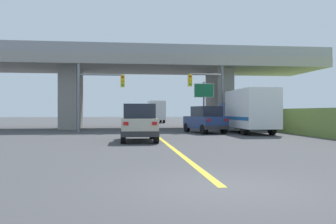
{
  "coord_description": "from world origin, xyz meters",
  "views": [
    {
      "loc": [
        -2.02,
        -7.35,
        1.59
      ],
      "look_at": [
        1.25,
        20.73,
        1.59
      ],
      "focal_mm": 38.35,
      "sensor_mm": 36.0,
      "label": 1
    }
  ],
  "objects": [
    {
      "name": "suv_lead",
      "position": [
        -1.34,
        12.25,
        1.01
      ],
      "size": [
        1.92,
        4.3,
        2.02
      ],
      "color": "#B7B29E",
      "rests_on": "ground"
    },
    {
      "name": "highway_sign",
      "position": [
        5.04,
        24.83,
        3.22
      ],
      "size": [
        1.83,
        0.17,
        4.36
      ],
      "color": "#56595E",
      "rests_on": "ground"
    },
    {
      "name": "overpass_bridge",
      "position": [
        0.0,
        27.93,
        5.39
      ],
      "size": [
        33.72,
        8.6,
        7.56
      ],
      "color": "gray",
      "rests_on": "ground"
    },
    {
      "name": "traffic_signal_farside",
      "position": [
        -4.46,
        21.2,
        3.37
      ],
      "size": [
        3.66,
        0.36,
        5.36
      ],
      "color": "slate",
      "rests_on": "ground"
    },
    {
      "name": "traffic_signal_nearside",
      "position": [
        4.75,
        21.0,
        3.38
      ],
      "size": [
        2.91,
        0.36,
        5.41
      ],
      "color": "#56595E",
      "rests_on": "ground"
    },
    {
      "name": "suv_crossing",
      "position": [
        3.9,
        19.2,
        1.01
      ],
      "size": [
        2.72,
        4.56,
        2.02
      ],
      "rotation": [
        0.0,
        0.0,
        0.22
      ],
      "color": "navy",
      "rests_on": "ground"
    },
    {
      "name": "lane_divider_stripe",
      "position": [
        0.0,
        12.57,
        0.0
      ],
      "size": [
        0.2,
        25.14,
        0.01
      ],
      "primitive_type": "cube",
      "color": "yellow",
      "rests_on": "ground"
    },
    {
      "name": "ground",
      "position": [
        0.0,
        27.93,
        0.0
      ],
      "size": [
        160.0,
        160.0,
        0.0
      ],
      "primitive_type": "plane",
      "color": "#424244"
    },
    {
      "name": "box_truck",
      "position": [
        7.0,
        18.51,
        1.68
      ],
      "size": [
        2.33,
        7.59,
        3.21
      ],
      "color": "navy",
      "rests_on": "ground"
    },
    {
      "name": "semi_truck_distant",
      "position": [
        2.38,
        46.05,
        1.67
      ],
      "size": [
        2.33,
        7.12,
        3.19
      ],
      "color": "red",
      "rests_on": "ground"
    }
  ]
}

